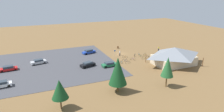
% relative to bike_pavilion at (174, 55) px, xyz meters
% --- Properties ---
extents(ground, '(160.00, 160.00, 0.00)m').
position_rel_bike_pavilion_xyz_m(ground, '(10.26, -15.72, -2.95)').
color(ground, brown).
rests_on(ground, ground).
extents(parking_lot_asphalt, '(42.00, 33.67, 0.05)m').
position_rel_bike_pavilion_xyz_m(parking_lot_asphalt, '(36.32, -13.93, -2.92)').
color(parking_lot_asphalt, '#424247').
rests_on(parking_lot_asphalt, ground).
extents(bike_pavilion, '(13.69, 9.91, 5.34)m').
position_rel_bike_pavilion_xyz_m(bike_pavilion, '(0.00, 0.00, 0.00)').
color(bike_pavilion, beige).
rests_on(bike_pavilion, ground).
extents(trash_bin, '(0.60, 0.60, 0.90)m').
position_rel_bike_pavilion_xyz_m(trash_bin, '(8.00, -22.85, -2.50)').
color(trash_bin, brown).
rests_on(trash_bin, ground).
extents(lot_sign, '(0.56, 0.08, 2.20)m').
position_rel_bike_pavilion_xyz_m(lot_sign, '(13.06, -14.28, -1.53)').
color(lot_sign, '#99999E').
rests_on(lot_sign, ground).
extents(pine_midwest, '(3.11, 3.11, 5.85)m').
position_rel_bike_pavilion_xyz_m(pine_midwest, '(35.10, 11.06, 1.06)').
color(pine_midwest, brown).
rests_on(pine_midwest, ground).
extents(pine_far_east, '(3.97, 3.97, 7.89)m').
position_rel_bike_pavilion_xyz_m(pine_far_east, '(22.62, 9.15, 1.93)').
color(pine_far_east, brown).
rests_on(pine_far_east, ground).
extents(pine_east, '(2.83, 2.83, 7.13)m').
position_rel_bike_pavilion_xyz_m(pine_east, '(11.30, 11.21, 1.89)').
color(pine_east, brown).
rests_on(pine_east, ground).
extents(bicycle_teal_near_sign, '(1.18, 1.40, 0.84)m').
position_rel_bike_pavilion_xyz_m(bicycle_teal_near_sign, '(6.87, -11.52, -2.56)').
color(bicycle_teal_near_sign, black).
rests_on(bicycle_teal_near_sign, ground).
extents(bicycle_yellow_lone_east, '(1.53, 0.79, 0.84)m').
position_rel_bike_pavilion_xyz_m(bicycle_yellow_lone_east, '(5.46, -7.55, -2.57)').
color(bicycle_yellow_lone_east, black).
rests_on(bicycle_yellow_lone_east, ground).
extents(bicycle_black_front_row, '(0.48, 1.73, 0.89)m').
position_rel_bike_pavilion_xyz_m(bicycle_black_front_row, '(3.64, -7.82, -2.55)').
color(bicycle_black_front_row, black).
rests_on(bicycle_black_front_row, ground).
extents(bicycle_blue_by_bin, '(1.21, 1.17, 0.76)m').
position_rel_bike_pavilion_xyz_m(bicycle_blue_by_bin, '(12.30, -8.16, -2.59)').
color(bicycle_blue_by_bin, black).
rests_on(bicycle_blue_by_bin, ground).
extents(bicycle_white_yard_front, '(1.68, 0.48, 0.85)m').
position_rel_bike_pavilion_xyz_m(bicycle_white_yard_front, '(12.34, -6.23, -2.58)').
color(bicycle_white_yard_front, black).
rests_on(bicycle_white_yard_front, ground).
extents(bicycle_red_lone_west, '(0.57, 1.60, 0.77)m').
position_rel_bike_pavilion_xyz_m(bicycle_red_lone_west, '(0.59, -9.35, -2.58)').
color(bicycle_red_lone_west, black).
rests_on(bicycle_red_lone_west, ground).
extents(bicycle_orange_yard_center, '(1.58, 0.74, 0.85)m').
position_rel_bike_pavilion_xyz_m(bicycle_orange_yard_center, '(10.73, -11.04, -2.56)').
color(bicycle_orange_yard_center, black).
rests_on(bicycle_orange_yard_center, ground).
extents(bicycle_green_edge_south, '(0.74, 1.65, 0.89)m').
position_rel_bike_pavilion_xyz_m(bicycle_green_edge_south, '(5.33, -10.36, -2.55)').
color(bicycle_green_edge_south, black).
rests_on(bicycle_green_edge_south, ground).
extents(bicycle_silver_mid_cluster, '(0.70, 1.62, 0.82)m').
position_rel_bike_pavilion_xyz_m(bicycle_silver_mid_cluster, '(4.84, -12.10, -2.59)').
color(bicycle_silver_mid_cluster, black).
rests_on(bicycle_silver_mid_cluster, ground).
extents(bicycle_purple_near_porch, '(1.51, 1.12, 0.91)m').
position_rel_bike_pavilion_xyz_m(bicycle_purple_near_porch, '(9.31, -8.37, -2.55)').
color(bicycle_purple_near_porch, black).
rests_on(bicycle_purple_near_porch, ground).
extents(bicycle_teal_back_row, '(0.48, 1.63, 0.81)m').
position_rel_bike_pavilion_xyz_m(bicycle_teal_back_row, '(14.07, -6.95, -2.60)').
color(bicycle_teal_back_row, black).
rests_on(bicycle_teal_back_row, ground).
extents(bicycle_yellow_edge_north, '(1.70, 0.69, 0.86)m').
position_rel_bike_pavilion_xyz_m(bicycle_yellow_edge_north, '(3.57, -10.46, -2.56)').
color(bicycle_yellow_edge_north, black).
rests_on(bicycle_yellow_edge_north, ground).
extents(car_blue_aisle_side, '(4.98, 2.88, 1.43)m').
position_rel_bike_pavilion_xyz_m(car_blue_aisle_side, '(20.37, -20.64, -2.19)').
color(car_blue_aisle_side, '#1E42B2').
rests_on(car_blue_aisle_side, parking_lot_asphalt).
extents(car_green_far_end, '(4.48, 2.18, 1.34)m').
position_rel_bike_pavilion_xyz_m(car_green_far_end, '(18.55, -5.82, -2.22)').
color(car_green_far_end, '#1E6B3D').
rests_on(car_green_far_end, parking_lot_asphalt).
extents(car_red_by_curb, '(4.77, 2.23, 1.38)m').
position_rel_bike_pavilion_xyz_m(car_red_by_curb, '(45.61, -13.63, -2.21)').
color(car_red_by_curb, red).
rests_on(car_red_by_curb, parking_lot_asphalt).
extents(car_black_near_entry, '(4.69, 2.95, 1.41)m').
position_rel_bike_pavilion_xyz_m(car_black_near_entry, '(24.41, -8.09, -2.19)').
color(car_black_near_entry, black).
rests_on(car_black_near_entry, parking_lot_asphalt).
extents(car_white_inner_stall, '(4.41, 2.05, 1.46)m').
position_rel_bike_pavilion_xyz_m(car_white_inner_stall, '(46.27, -2.94, -2.18)').
color(car_white_inner_stall, white).
rests_on(car_white_inner_stall, parking_lot_asphalt).
extents(car_silver_second_row, '(4.73, 2.68, 1.38)m').
position_rel_bike_pavilion_xyz_m(car_silver_second_row, '(37.55, -16.28, -2.20)').
color(car_silver_second_row, '#BCBCC1').
rests_on(car_silver_second_row, parking_lot_asphalt).
extents(visitor_at_bikes, '(0.39, 0.36, 1.81)m').
position_rel_bike_pavilion_xyz_m(visitor_at_bikes, '(11.16, -14.29, -1.99)').
color(visitor_at_bikes, '#2D3347').
rests_on(visitor_at_bikes, ground).
extents(visitor_by_pavilion, '(0.36, 0.36, 1.86)m').
position_rel_bike_pavilion_xyz_m(visitor_by_pavilion, '(-4.58, -13.88, -1.97)').
color(visitor_by_pavilion, '#2D3347').
rests_on(visitor_by_pavilion, ground).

